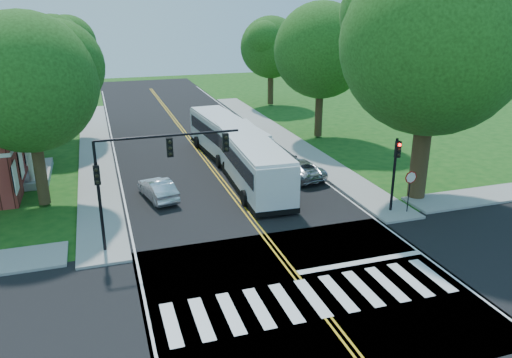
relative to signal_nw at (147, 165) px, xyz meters
name	(u,v)px	position (x,y,z in m)	size (l,w,h in m)	color
ground	(308,292)	(5.86, -6.43, -4.38)	(140.00, 140.00, 0.00)	#124711
road	(212,168)	(5.86, 11.57, -4.37)	(14.00, 96.00, 0.01)	black
cross_road	(308,292)	(5.86, -6.43, -4.37)	(60.00, 12.00, 0.01)	black
center_line	(201,154)	(5.86, 15.57, -4.36)	(0.36, 70.00, 0.01)	gold
edge_line_w	(116,161)	(-0.94, 15.57, -4.36)	(0.12, 70.00, 0.01)	silver
edge_line_e	(278,147)	(12.66, 15.57, -4.36)	(0.12, 70.00, 0.01)	silver
crosswalk	(312,298)	(5.86, -6.93, -4.36)	(12.60, 3.00, 0.01)	silver
stop_bar	(361,262)	(9.36, -4.83, -4.36)	(6.60, 0.40, 0.01)	silver
sidewalk_nw	(96,152)	(-2.44, 18.57, -4.30)	(2.60, 40.00, 0.15)	gray
sidewalk_ne	(282,137)	(14.16, 18.57, -4.30)	(2.60, 40.00, 0.15)	gray
tree_ne_big	(433,43)	(16.86, 1.57, 5.24)	(10.80, 10.80, 14.91)	#332614
tree_west_near	(27,83)	(-5.64, 7.57, 3.15)	(8.00, 8.00, 11.40)	#332614
tree_west_far	(53,62)	(-5.14, 23.57, 2.62)	(7.60, 7.60, 10.67)	#332614
tree_east_mid	(321,51)	(17.36, 17.57, 3.48)	(8.40, 8.40, 11.93)	#332614
tree_east_far	(271,47)	(18.36, 33.57, 2.48)	(7.20, 7.20, 10.34)	#332614
signal_nw	(147,165)	(0.00, 0.00, 0.00)	(7.15, 0.46, 5.66)	black
signal_ne	(395,165)	(14.06, 0.01, -1.41)	(0.30, 0.46, 4.40)	black
stop_sign	(410,182)	(14.86, -0.45, -2.35)	(0.76, 0.08, 2.53)	black
bus_lead	(250,160)	(7.59, 7.47, -2.67)	(3.41, 12.56, 3.23)	silver
bus_follow	(227,138)	(7.58, 13.62, -2.69)	(3.64, 12.48, 3.19)	silver
hatchback	(158,189)	(1.15, 6.49, -3.69)	(1.43, 4.10, 1.35)	silver
suv	(296,168)	(11.10, 7.62, -3.68)	(2.27, 4.92, 1.37)	#ADAFB4
dark_sedan	(277,157)	(10.90, 11.09, -3.79)	(1.62, 3.99, 1.16)	black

